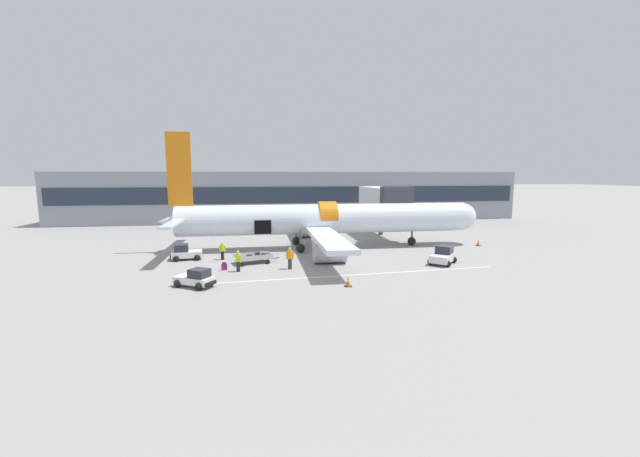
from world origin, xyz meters
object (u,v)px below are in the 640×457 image
object	(u,v)px
ground_crew_loader_b	(238,261)
suitcase_on_tarmac_upright	(224,267)
baggage_cart_loading	(254,258)
baggage_tug_lead	(443,256)
baggage_tug_rear	(185,253)
ground_crew_loader_a	(222,250)
ground_crew_driver	(290,258)
airplane	(322,220)
baggage_tug_mid	(196,279)

from	to	relation	value
ground_crew_loader_b	suitcase_on_tarmac_upright	world-z (taller)	ground_crew_loader_b
baggage_cart_loading	suitcase_on_tarmac_upright	world-z (taller)	baggage_cart_loading
suitcase_on_tarmac_upright	baggage_tug_lead	bearing A→B (deg)	-1.66
baggage_cart_loading	ground_crew_loader_b	xyz separation A→B (m)	(-1.24, -3.00, 0.48)
suitcase_on_tarmac_upright	baggage_tug_rear	bearing A→B (deg)	129.54
ground_crew_loader_a	suitcase_on_tarmac_upright	xyz separation A→B (m)	(0.50, -4.15, -0.59)
ground_crew_loader_a	ground_crew_driver	xyz separation A→B (m)	(5.95, -4.62, 0.10)
baggage_cart_loading	ground_crew_loader_b	distance (m)	3.29
ground_crew_driver	suitcase_on_tarmac_upright	bearing A→B (deg)	175.06
ground_crew_loader_b	suitcase_on_tarmac_upright	size ratio (longest dim) A/B	2.64
ground_crew_loader_a	airplane	bearing A→B (deg)	23.67
baggage_tug_mid	suitcase_on_tarmac_upright	world-z (taller)	baggage_tug_mid
ground_crew_driver	baggage_tug_lead	bearing A→B (deg)	-0.35
baggage_tug_lead	baggage_tug_mid	size ratio (longest dim) A/B	1.03
ground_crew_loader_a	ground_crew_loader_b	distance (m)	5.15
baggage_tug_rear	baggage_cart_loading	xyz separation A→B (m)	(6.36, -2.47, -0.19)
ground_crew_loader_a	suitcase_on_tarmac_upright	distance (m)	4.22
airplane	ground_crew_driver	xyz separation A→B (m)	(-4.22, -9.08, -2.08)
baggage_tug_rear	baggage_cart_loading	bearing A→B (deg)	-21.21
ground_crew_driver	baggage_tug_mid	bearing A→B (deg)	-149.02
ground_crew_loader_b	ground_crew_driver	size ratio (longest dim) A/B	0.95
baggage_tug_mid	baggage_cart_loading	world-z (taller)	baggage_tug_mid
baggage_tug_mid	baggage_cart_loading	xyz separation A→B (m)	(4.02, 6.99, -0.13)
baggage_tug_mid	airplane	bearing A→B (deg)	49.75
airplane	baggage_tug_lead	world-z (taller)	airplane
baggage_tug_mid	ground_crew_loader_b	distance (m)	4.87
ground_crew_driver	suitcase_on_tarmac_upright	distance (m)	5.52
baggage_tug_lead	baggage_tug_rear	xyz separation A→B (m)	(-23.08, 5.31, -0.05)
ground_crew_loader_a	ground_crew_loader_b	xyz separation A→B (m)	(1.69, -4.86, 0.05)
baggage_cart_loading	ground_crew_driver	bearing A→B (deg)	-42.42
baggage_tug_rear	airplane	bearing A→B (deg)	15.79
airplane	baggage_tug_mid	world-z (taller)	airplane
baggage_tug_rear	baggage_tug_mid	bearing A→B (deg)	-76.10
baggage_cart_loading	ground_crew_loader_b	world-z (taller)	ground_crew_loader_b
baggage_tug_lead	suitcase_on_tarmac_upright	distance (m)	19.16
baggage_tug_lead	ground_crew_driver	world-z (taller)	ground_crew_driver
ground_crew_loader_a	ground_crew_driver	world-z (taller)	ground_crew_driver
baggage_tug_mid	baggage_cart_loading	size ratio (longest dim) A/B	0.73
ground_crew_loader_a	ground_crew_loader_b	world-z (taller)	ground_crew_loader_b
baggage_tug_mid	ground_crew_driver	world-z (taller)	ground_crew_driver
baggage_tug_lead	baggage_tug_mid	world-z (taller)	baggage_tug_lead
baggage_cart_loading	ground_crew_loader_a	bearing A→B (deg)	147.63
airplane	suitcase_on_tarmac_upright	bearing A→B (deg)	-138.34
ground_crew_loader_b	ground_crew_driver	world-z (taller)	ground_crew_driver
baggage_cart_loading	ground_crew_driver	size ratio (longest dim) A/B	2.31
baggage_tug_mid	ground_crew_loader_b	xyz separation A→B (m)	(2.78, 3.99, 0.35)
ground_crew_loader_a	suitcase_on_tarmac_upright	world-z (taller)	ground_crew_loader_a
ground_crew_driver	airplane	bearing A→B (deg)	65.06
ground_crew_loader_a	ground_crew_driver	distance (m)	7.54
ground_crew_loader_b	suitcase_on_tarmac_upright	xyz separation A→B (m)	(-1.19, 0.71, -0.64)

